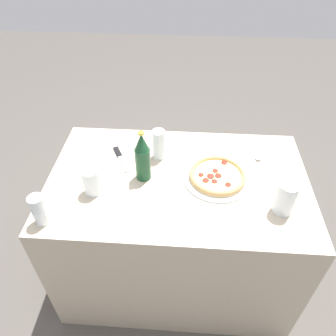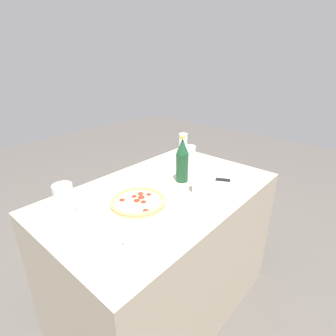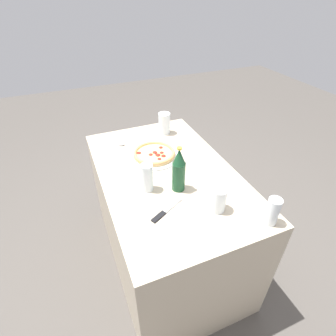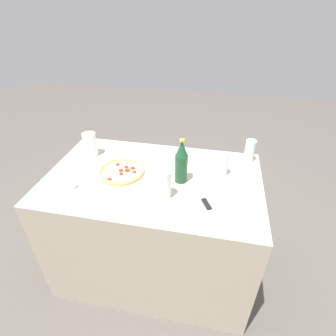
{
  "view_description": "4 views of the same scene",
  "coord_description": "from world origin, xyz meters",
  "px_view_note": "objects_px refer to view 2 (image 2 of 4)",
  "views": [
    {
      "loc": [
        0.03,
        -1.1,
        1.82
      ],
      "look_at": [
        -0.05,
        -0.02,
        0.86
      ],
      "focal_mm": 35.0,
      "sensor_mm": 36.0,
      "label": 1
    },
    {
      "loc": [
        0.88,
        0.81,
        1.41
      ],
      "look_at": [
        -0.09,
        -0.04,
        0.86
      ],
      "focal_mm": 28.0,
      "sensor_mm": 36.0,
      "label": 2
    },
    {
      "loc": [
        -1.12,
        0.45,
        1.68
      ],
      "look_at": [
        -0.05,
        0.01,
        0.84
      ],
      "focal_mm": 28.0,
      "sensor_mm": 36.0,
      "label": 3
    },
    {
      "loc": [
        -0.32,
        1.15,
        1.64
      ],
      "look_at": [
        -0.09,
        -0.01,
        0.84
      ],
      "focal_mm": 28.0,
      "sensor_mm": 36.0,
      "label": 4
    }
  ],
  "objects_px": {
    "glass_lemonade": "(183,144)",
    "glass_orange_juice": "(65,202)",
    "pizza_salami": "(138,202)",
    "beer_bottle": "(182,161)",
    "glass_water": "(199,181)",
    "spoon": "(129,245)",
    "knife": "(214,179)",
    "glass_iced_tea": "(189,157)"
  },
  "relations": [
    {
      "from": "glass_lemonade",
      "to": "glass_orange_juice",
      "type": "xyz_separation_m",
      "value": [
        0.97,
        0.13,
        0.01
      ]
    },
    {
      "from": "pizza_salami",
      "to": "beer_bottle",
      "type": "height_order",
      "value": "beer_bottle"
    },
    {
      "from": "glass_water",
      "to": "spoon",
      "type": "height_order",
      "value": "glass_water"
    },
    {
      "from": "glass_lemonade",
      "to": "beer_bottle",
      "type": "relative_size",
      "value": 0.54
    },
    {
      "from": "glass_water",
      "to": "knife",
      "type": "bearing_deg",
      "value": -172.16
    },
    {
      "from": "knife",
      "to": "spoon",
      "type": "xyz_separation_m",
      "value": [
        0.69,
        0.07,
        0.0
      ]
    },
    {
      "from": "knife",
      "to": "spoon",
      "type": "relative_size",
      "value": 1.24
    },
    {
      "from": "glass_water",
      "to": "beer_bottle",
      "type": "distance_m",
      "value": 0.17
    },
    {
      "from": "pizza_salami",
      "to": "glass_iced_tea",
      "type": "height_order",
      "value": "glass_iced_tea"
    },
    {
      "from": "knife",
      "to": "spoon",
      "type": "distance_m",
      "value": 0.69
    },
    {
      "from": "glass_lemonade",
      "to": "glass_water",
      "type": "bearing_deg",
      "value": 45.49
    },
    {
      "from": "glass_orange_juice",
      "to": "spoon",
      "type": "height_order",
      "value": "glass_orange_juice"
    },
    {
      "from": "glass_lemonade",
      "to": "knife",
      "type": "xyz_separation_m",
      "value": [
        0.24,
        0.41,
        -0.06
      ]
    },
    {
      "from": "glass_iced_tea",
      "to": "spoon",
      "type": "xyz_separation_m",
      "value": [
        0.77,
        0.31,
        -0.05
      ]
    },
    {
      "from": "glass_iced_tea",
      "to": "glass_orange_juice",
      "type": "bearing_deg",
      "value": -3.62
    },
    {
      "from": "pizza_salami",
      "to": "glass_iced_tea",
      "type": "bearing_deg",
      "value": -167.58
    },
    {
      "from": "spoon",
      "to": "glass_orange_juice",
      "type": "bearing_deg",
      "value": -82.94
    },
    {
      "from": "pizza_salami",
      "to": "glass_orange_juice",
      "type": "xyz_separation_m",
      "value": [
        0.26,
        -0.17,
        0.05
      ]
    },
    {
      "from": "glass_orange_juice",
      "to": "knife",
      "type": "relative_size",
      "value": 0.78
    },
    {
      "from": "glass_orange_juice",
      "to": "beer_bottle",
      "type": "height_order",
      "value": "beer_bottle"
    },
    {
      "from": "glass_iced_tea",
      "to": "spoon",
      "type": "height_order",
      "value": "glass_iced_tea"
    },
    {
      "from": "beer_bottle",
      "to": "spoon",
      "type": "xyz_separation_m",
      "value": [
        0.56,
        0.2,
        -0.12
      ]
    },
    {
      "from": "pizza_salami",
      "to": "glass_iced_tea",
      "type": "relative_size",
      "value": 2.51
    },
    {
      "from": "pizza_salami",
      "to": "glass_orange_juice",
      "type": "height_order",
      "value": "glass_orange_juice"
    },
    {
      "from": "spoon",
      "to": "glass_water",
      "type": "bearing_deg",
      "value": -174.73
    },
    {
      "from": "pizza_salami",
      "to": "glass_water",
      "type": "height_order",
      "value": "glass_water"
    },
    {
      "from": "pizza_salami",
      "to": "glass_iced_tea",
      "type": "distance_m",
      "value": 0.56
    },
    {
      "from": "glass_lemonade",
      "to": "glass_iced_tea",
      "type": "distance_m",
      "value": 0.24
    },
    {
      "from": "glass_water",
      "to": "knife",
      "type": "height_order",
      "value": "glass_water"
    },
    {
      "from": "knife",
      "to": "glass_orange_juice",
      "type": "bearing_deg",
      "value": -21.32
    },
    {
      "from": "glass_lemonade",
      "to": "knife",
      "type": "height_order",
      "value": "glass_lemonade"
    },
    {
      "from": "glass_iced_tea",
      "to": "beer_bottle",
      "type": "height_order",
      "value": "beer_bottle"
    },
    {
      "from": "glass_iced_tea",
      "to": "knife",
      "type": "distance_m",
      "value": 0.25
    },
    {
      "from": "pizza_salami",
      "to": "glass_lemonade",
      "type": "relative_size",
      "value": 2.28
    },
    {
      "from": "pizza_salami",
      "to": "glass_lemonade",
      "type": "height_order",
      "value": "glass_lemonade"
    },
    {
      "from": "pizza_salami",
      "to": "knife",
      "type": "height_order",
      "value": "pizza_salami"
    },
    {
      "from": "beer_bottle",
      "to": "glass_water",
      "type": "bearing_deg",
      "value": 69.36
    },
    {
      "from": "glass_lemonade",
      "to": "pizza_salami",
      "type": "bearing_deg",
      "value": 22.76
    },
    {
      "from": "glass_lemonade",
      "to": "spoon",
      "type": "relative_size",
      "value": 0.9
    },
    {
      "from": "beer_bottle",
      "to": "glass_iced_tea",
      "type": "bearing_deg",
      "value": -152.73
    },
    {
      "from": "beer_bottle",
      "to": "knife",
      "type": "bearing_deg",
      "value": 136.17
    },
    {
      "from": "glass_water",
      "to": "glass_orange_juice",
      "type": "height_order",
      "value": "glass_water"
    }
  ]
}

